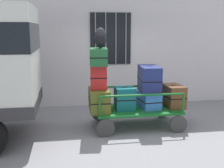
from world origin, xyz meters
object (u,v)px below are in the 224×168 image
object	(u,v)px
suitcase_left_middle	(99,77)
backpack	(101,38)
suitcase_left_top	(99,57)
suitcase_center_middle	(149,79)
luggage_cart	(137,112)
suitcase_midright_bottom	(173,96)
suitcase_center_bottom	(149,100)
suitcase_midleft_bottom	(125,98)
suitcase_left_bottom	(99,100)

from	to	relation	value
suitcase_left_middle	backpack	xyz separation A→B (m)	(0.04, -0.06, 0.87)
suitcase_left_top	suitcase_center_middle	size ratio (longest dim) A/B	0.82
luggage_cart	suitcase_midright_bottom	bearing A→B (deg)	0.67
suitcase_center_bottom	luggage_cart	bearing A→B (deg)	-172.52
suitcase_midleft_bottom	suitcase_left_bottom	bearing A→B (deg)	-179.12
suitcase_midright_bottom	suitcase_left_top	bearing A→B (deg)	-179.12
suitcase_center_middle	suitcase_center_bottom	bearing A→B (deg)	90.00
backpack	suitcase_left_bottom	bearing A→B (deg)	171.15
luggage_cart	suitcase_center_bottom	distance (m)	0.40
luggage_cart	suitcase_left_top	bearing A→B (deg)	-178.90
luggage_cart	suitcase_left_bottom	size ratio (longest dim) A/B	2.49
suitcase_left_middle	backpack	bearing A→B (deg)	-54.31
suitcase_left_middle	suitcase_midright_bottom	distance (m)	1.86
suitcase_left_bottom	suitcase_midright_bottom	distance (m)	1.79
suitcase_midleft_bottom	suitcase_left_top	bearing A→B (deg)	179.08
suitcase_left_middle	suitcase_midleft_bottom	world-z (taller)	suitcase_left_middle
luggage_cart	suitcase_center_middle	size ratio (longest dim) A/B	2.33
suitcase_left_bottom	suitcase_left_middle	world-z (taller)	suitcase_left_middle
suitcase_center_bottom	backpack	size ratio (longest dim) A/B	1.62
suitcase_left_bottom	suitcase_left_top	distance (m)	0.98
suitcase_left_middle	backpack	world-z (taller)	backpack
luggage_cart	suitcase_midright_bottom	world-z (taller)	suitcase_midright_bottom
suitcase_center_middle	backpack	bearing A→B (deg)	-176.13
suitcase_midleft_bottom	suitcase_center_middle	size ratio (longest dim) A/B	0.60
suitcase_left_middle	suitcase_left_bottom	bearing A→B (deg)	-90.00
suitcase_midleft_bottom	suitcase_center_bottom	xyz separation A→B (m)	(0.60, 0.07, -0.07)
suitcase_left_bottom	suitcase_center_bottom	size ratio (longest dim) A/B	1.15
suitcase_left_middle	suitcase_midright_bottom	xyz separation A→B (m)	(1.79, -0.01, -0.51)
suitcase_midleft_bottom	suitcase_left_middle	bearing A→B (deg)	175.59
suitcase_center_middle	suitcase_midright_bottom	size ratio (longest dim) A/B	1.26
suitcase_left_middle	suitcase_center_middle	bearing A→B (deg)	0.75
suitcase_center_middle	suitcase_midright_bottom	world-z (taller)	suitcase_center_middle
luggage_cart	suitcase_center_middle	bearing A→B (deg)	6.65
suitcase_midleft_bottom	backpack	world-z (taller)	backpack
backpack	suitcase_left_middle	bearing A→B (deg)	125.69
suitcase_center_middle	luggage_cart	bearing A→B (deg)	-173.35
suitcase_center_bottom	suitcase_left_top	bearing A→B (deg)	-177.30
suitcase_left_top	backpack	size ratio (longest dim) A/B	1.61
suitcase_midleft_bottom	suitcase_center_middle	xyz separation A→B (m)	(0.60, 0.06, 0.43)
suitcase_left_top	suitcase_midright_bottom	world-z (taller)	suitcase_left_top
suitcase_center_bottom	suitcase_midright_bottom	world-z (taller)	suitcase_midright_bottom
suitcase_left_bottom	backpack	world-z (taller)	backpack
suitcase_left_middle	suitcase_center_middle	size ratio (longest dim) A/B	0.62
suitcase_left_middle	luggage_cart	bearing A→B (deg)	-1.23
suitcase_left_middle	suitcase_midright_bottom	world-z (taller)	suitcase_left_middle
suitcase_left_top	backpack	bearing A→B (deg)	-29.98
suitcase_center_middle	suitcase_left_bottom	bearing A→B (deg)	-176.61
suitcase_left_bottom	suitcase_left_top	bearing A→B (deg)	90.00
luggage_cart	suitcase_left_top	size ratio (longest dim) A/B	2.85
suitcase_left_middle	backpack	distance (m)	0.87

